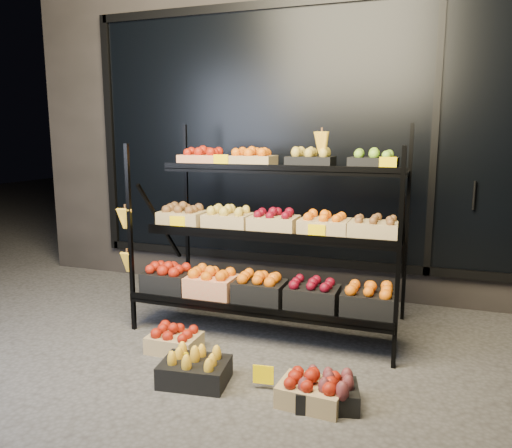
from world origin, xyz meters
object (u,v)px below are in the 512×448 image
at_px(floor_crate_midleft, 195,368).
at_px(floor_crate_midright, 311,390).
at_px(floor_crate_left, 174,339).
at_px(display_rack, 269,233).

distance_m(floor_crate_midleft, floor_crate_midright, 0.76).
bearing_deg(floor_crate_midright, floor_crate_left, 165.11).
bearing_deg(floor_crate_midright, display_rack, 123.91).
bearing_deg(floor_crate_left, floor_crate_midright, -19.38).
height_order(display_rack, floor_crate_left, display_rack).
xyz_separation_m(display_rack, floor_crate_midright, (0.61, -1.06, -0.70)).
distance_m(display_rack, floor_crate_midright, 1.41).
relative_size(floor_crate_midleft, floor_crate_midright, 1.17).
relative_size(display_rack, floor_crate_midright, 5.59).
bearing_deg(floor_crate_midright, floor_crate_midleft, -176.29).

